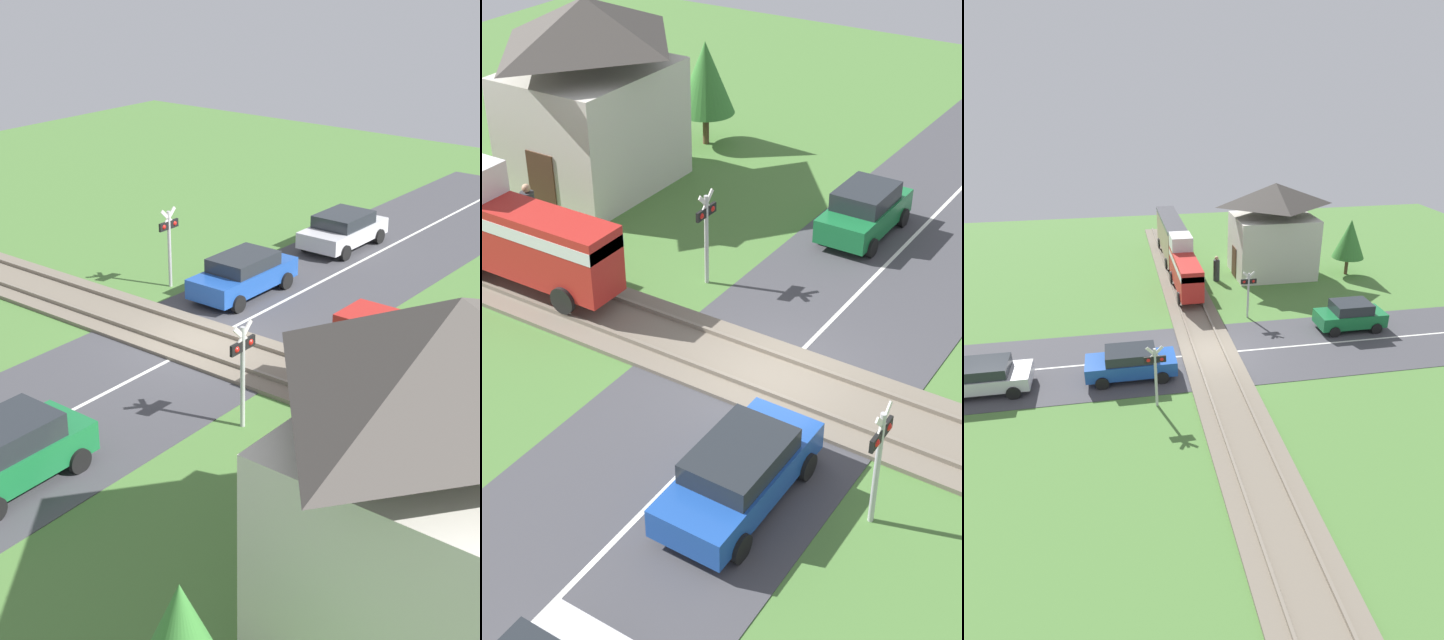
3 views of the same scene
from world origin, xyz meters
The scene contains 9 objects.
ground_plane centered at (0.00, 0.00, 0.00)m, with size 60.00×60.00×0.00m, color #4C7A38.
road_surface centered at (0.00, 0.00, 0.01)m, with size 48.00×6.40×0.02m.
track_bed centered at (0.00, 0.00, 0.07)m, with size 2.80×48.00×0.24m.
car_near_crossing centered at (-3.93, -1.44, 0.76)m, with size 4.08×1.84×1.43m.
car_far_side centered at (8.10, 1.44, 0.82)m, with size 3.68×1.84×1.59m.
car_behind_queue centered at (-10.24, -1.44, 0.74)m, with size 3.88×1.98×1.38m.
crossing_signal_west_approach centered at (-3.00, -3.92, 1.82)m, with size 0.90×0.18×2.81m.
crossing_signal_east_approach centered at (3.00, 3.92, 1.82)m, with size 0.90×0.18×2.81m.
station_building centered at (6.57, 10.82, 3.10)m, with size 5.84×4.59×6.33m.
Camera 1 is at (18.22, 15.75, 11.29)m, focal length 50.00 mm.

